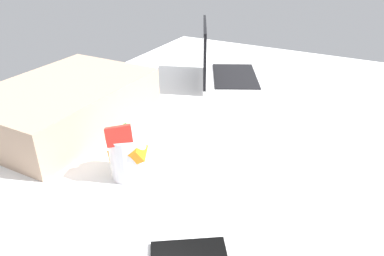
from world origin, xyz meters
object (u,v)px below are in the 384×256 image
(laptop, at_px, (224,71))
(pillow, at_px, (64,104))
(cell_phone, at_px, (189,254))
(snack_cup, at_px, (127,153))

(laptop, relative_size, pillow, 0.77)
(laptop, distance_m, pillow, 0.64)
(cell_phone, relative_size, pillow, 0.27)
(cell_phone, bearing_deg, snack_cup, -155.13)
(pillow, bearing_deg, laptop, -26.42)
(snack_cup, xyz_separation_m, cell_phone, (-0.16, -0.25, -0.06))
(cell_phone, xyz_separation_m, pillow, (0.29, 0.59, 0.06))
(snack_cup, bearing_deg, cell_phone, -121.89)
(laptop, xyz_separation_m, pillow, (-0.58, 0.29, 0.02))
(cell_phone, bearing_deg, pillow, -149.47)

